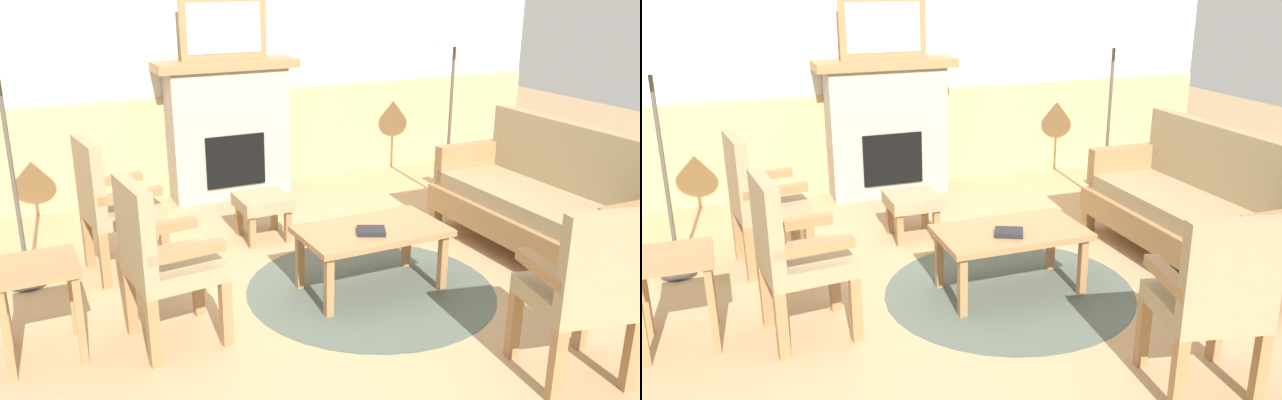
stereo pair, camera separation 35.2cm
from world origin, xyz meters
The scene contains 15 objects.
ground_plane centered at (0.00, 0.00, 0.00)m, with size 14.00×14.00×0.00m, color tan.
wall_back centered at (0.00, 2.60, 1.31)m, with size 7.20×0.14×2.70m.
fireplace centered at (0.00, 2.35, 0.65)m, with size 1.30×0.44×1.28m.
framed_picture centered at (0.00, 2.35, 1.56)m, with size 0.80×0.04×0.56m.
couch centered at (1.64, -0.05, 0.40)m, with size 0.70×1.80×0.98m.
coffee_table centered at (0.20, -0.02, 0.39)m, with size 0.96×0.56×0.44m.
round_rug centered at (0.20, -0.02, 0.00)m, with size 1.67×1.67×0.01m, color #4C564C.
book_on_table centered at (0.15, -0.10, 0.46)m, with size 0.18×0.15×0.03m, color black.
footstool centered at (-0.12, 1.15, 0.28)m, with size 0.40×0.40×0.36m.
armchair_near_fireplace centered at (-1.29, 0.99, 0.54)m, with size 0.54×0.54×0.98m.
armchair_by_window_left centered at (-1.20, -0.11, 0.54)m, with size 0.53×0.53×0.98m.
armchair_front_left centered at (0.63, -1.41, 0.54)m, with size 0.57×0.57×0.98m.
side_table centered at (-1.84, 0.04, 0.43)m, with size 0.44×0.44×0.55m.
floor_lamp_by_couch centered at (1.78, 1.34, 1.45)m, with size 0.36×0.36×1.68m.
floor_lamp_by_chairs centered at (-1.88, 1.04, 1.45)m, with size 0.36×0.36×1.68m.
Camera 2 is at (-1.55, -3.71, 2.02)m, focal length 37.68 mm.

